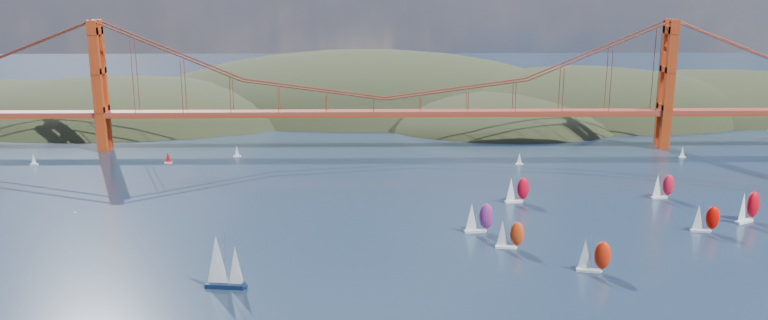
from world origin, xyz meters
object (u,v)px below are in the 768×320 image
Objects in this scene: sloop_navy at (222,262)px; racer_2 at (705,218)px; racer_1 at (593,255)px; racer_4 at (748,206)px; racer_5 at (517,189)px; racer_0 at (509,234)px; racer_3 at (663,186)px; racer_rwb at (479,217)px.

sloop_navy is 137.36m from racer_2.
racer_1 reaches higher than racer_2.
racer_5 is at bearing 132.81° from racer_4.
sloop_navy is 1.66× the size of racer_0.
racer_3 is 30.17m from racer_4.
racer_4 is (58.01, 38.16, 0.60)m from racer_1.
racer_0 is 0.82× the size of racer_4.
sloop_navy is at bearing -156.12° from racer_rwb.
sloop_navy reaches higher than racer_rwb.
racer_0 is at bearing -116.21° from racer_5.
racer_2 is at bearing -7.06° from racer_rwb.
racer_rwb is at bearing 141.95° from racer_1.
racer_3 is at bearing 69.99° from racer_1.
racer_rwb reaches higher than racer_0.
racer_rwb reaches higher than racer_1.
racer_rwb is at bearing 125.47° from racer_0.
racer_1 is at bearing -138.83° from racer_2.
racer_4 reaches higher than racer_2.
racer_2 is 18.75m from racer_4.
racer_5 is (83.10, 67.82, -1.93)m from sloop_navy.
racer_1 is at bearing -34.20° from racer_0.
sloop_navy reaches higher than racer_2.
racer_2 is at bearing -103.67° from racer_3.
racer_4 reaches higher than racer_rwb.
sloop_navy is 1.53× the size of racer_5.
racer_5 reaches higher than racer_1.
sloop_navy is at bearing -151.30° from racer_0.
racer_1 is (90.76, 7.98, -1.96)m from sloop_navy.
racer_3 is 0.94× the size of racer_rwb.
racer_4 is 82.74m from racer_rwb.
racer_2 is 0.94× the size of racer_5.
racer_3 is at bearing 47.47° from racer_0.
racer_3 is (132.77, 71.71, -2.06)m from sloop_navy.
racer_5 reaches higher than racer_0.
sloop_navy is 1.63× the size of racer_2.
sloop_navy is 76.78m from racer_rwb.
racer_1 is 50.87m from racer_2.
racer_5 is (-48.98, 30.17, 0.27)m from racer_2.
sloop_navy is 1.49× the size of racer_rwb.
sloop_navy is 91.13m from racer_1.
racer_0 is 0.90× the size of racer_rwb.
racer_1 is at bearing -135.90° from racer_3.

